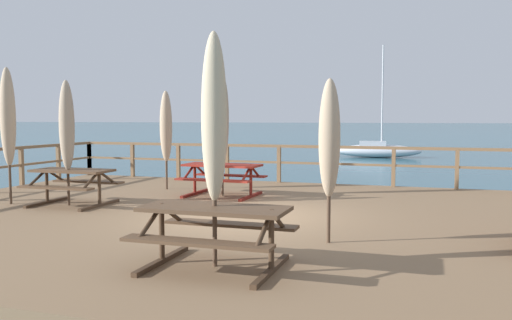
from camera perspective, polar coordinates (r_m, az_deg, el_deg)
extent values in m
plane|color=#2D5B6B|center=(10.59, -1.43, -10.53)|extent=(600.00, 600.00, 0.00)
cube|color=#846647|center=(10.49, -1.44, -8.20)|extent=(14.77, 10.96, 0.88)
cube|color=brown|center=(15.37, 5.32, 1.42)|extent=(14.47, 0.09, 0.08)
cube|color=brown|center=(15.41, 5.31, -0.33)|extent=(14.47, 0.07, 0.06)
cube|color=brown|center=(18.44, -17.15, 0.11)|extent=(0.10, 0.10, 1.05)
cube|color=brown|center=(17.56, -12.88, -0.01)|extent=(0.10, 0.10, 1.05)
cube|color=brown|center=(16.78, -8.18, -0.15)|extent=(0.10, 0.10, 1.05)
cube|color=brown|center=(16.13, -3.07, -0.29)|extent=(0.10, 0.10, 1.05)
cube|color=brown|center=(15.61, 2.43, -0.45)|extent=(0.10, 0.10, 1.05)
cube|color=brown|center=(15.25, 8.25, -0.61)|extent=(0.10, 0.10, 1.05)
cube|color=brown|center=(15.05, 14.29, -0.76)|extent=(0.10, 0.10, 1.05)
cube|color=brown|center=(15.02, 20.42, -0.92)|extent=(0.10, 0.10, 1.05)
cube|color=brown|center=(16.07, -23.47, -0.67)|extent=(0.10, 0.10, 1.05)
cube|color=brown|center=(17.23, -20.09, -0.25)|extent=(0.10, 0.10, 1.05)
cube|color=brown|center=(18.44, -17.15, 0.11)|extent=(0.10, 0.10, 1.05)
cube|color=brown|center=(6.71, -4.39, -5.14)|extent=(1.83, 0.77, 0.05)
cube|color=brown|center=(6.27, -6.35, -8.64)|extent=(1.82, 0.29, 0.04)
cube|color=brown|center=(7.28, -2.68, -6.78)|extent=(1.82, 0.29, 0.04)
cube|color=#432F1F|center=(7.17, -9.86, -10.38)|extent=(0.09, 1.40, 0.06)
cylinder|color=#432F1F|center=(7.09, -9.89, -7.72)|extent=(0.07, 0.07, 0.74)
cylinder|color=#432F1F|center=(6.80, -11.03, -6.36)|extent=(0.06, 0.63, 0.37)
cylinder|color=#432F1F|center=(7.29, -8.88, -5.61)|extent=(0.06, 0.63, 0.37)
cube|color=#432F1F|center=(6.63, 1.62, -11.54)|extent=(0.09, 1.40, 0.06)
cylinder|color=#432F1F|center=(6.55, 1.63, -8.68)|extent=(0.07, 0.07, 0.74)
cylinder|color=#432F1F|center=(6.24, 0.90, -7.27)|extent=(0.06, 0.63, 0.37)
cylinder|color=#432F1F|center=(6.76, 2.30, -6.35)|extent=(0.06, 0.63, 0.37)
cube|color=brown|center=(12.16, -18.80, -1.06)|extent=(1.69, 0.78, 0.05)
cube|color=brown|center=(11.75, -20.39, -2.76)|extent=(1.68, 0.30, 0.04)
cube|color=brown|center=(12.64, -17.25, -2.19)|extent=(1.68, 0.30, 0.04)
cube|color=#432F1F|center=(12.64, -21.13, -4.16)|extent=(0.10, 1.40, 0.06)
cylinder|color=#432F1F|center=(12.60, -21.17, -2.63)|extent=(0.07, 0.07, 0.74)
cylinder|color=#432F1F|center=(12.36, -22.02, -1.76)|extent=(0.06, 0.63, 0.37)
cylinder|color=#432F1F|center=(12.79, -20.41, -1.51)|extent=(0.06, 0.63, 0.37)
cube|color=#432F1F|center=(11.86, -16.14, -4.58)|extent=(0.10, 1.40, 0.06)
cylinder|color=#432F1F|center=(11.82, -16.17, -2.96)|extent=(0.07, 0.07, 0.74)
cylinder|color=#432F1F|center=(11.56, -16.97, -2.04)|extent=(0.06, 0.63, 0.37)
cylinder|color=#432F1F|center=(12.02, -15.45, -1.76)|extent=(0.06, 0.63, 0.37)
cube|color=maroon|center=(12.86, -3.58, -0.54)|extent=(1.83, 0.81, 0.05)
cube|color=maroon|center=(12.38, -4.61, -2.14)|extent=(1.82, 0.33, 0.04)
cube|color=maroon|center=(13.40, -2.62, -1.62)|extent=(1.82, 0.33, 0.04)
cube|color=maroon|center=(13.24, -6.45, -3.51)|extent=(0.12, 1.40, 0.06)
cylinder|color=maroon|center=(13.20, -6.47, -2.05)|extent=(0.07, 0.07, 0.74)
cylinder|color=maroon|center=(12.93, -7.03, -1.21)|extent=(0.07, 0.63, 0.37)
cylinder|color=maroon|center=(13.43, -5.94, -0.99)|extent=(0.07, 0.63, 0.37)
cube|color=maroon|center=(12.67, -0.55, -3.84)|extent=(0.12, 1.40, 0.06)
cylinder|color=maroon|center=(12.62, -0.55, -2.31)|extent=(0.07, 0.07, 0.74)
cylinder|color=maroon|center=(12.34, -1.01, -1.44)|extent=(0.07, 0.63, 0.37)
cylinder|color=maroon|center=(12.86, -0.11, -1.20)|extent=(0.07, 0.63, 0.37)
cylinder|color=#4C3828|center=(6.71, -4.41, 0.35)|extent=(0.06, 0.06, 2.76)
ellipsoid|color=#CCB793|center=(6.69, -4.44, 4.53)|extent=(0.32, 0.32, 2.10)
cylinder|color=#7A6E58|center=(6.69, -4.43, 3.18)|extent=(0.21, 0.21, 0.05)
cone|color=#4C3828|center=(6.76, -4.49, 12.70)|extent=(0.10, 0.10, 0.14)
cylinder|color=#4C3828|center=(12.10, -19.26, 1.35)|extent=(0.06, 0.06, 2.51)
ellipsoid|color=tan|center=(12.09, -19.32, 3.46)|extent=(0.32, 0.32, 1.91)
cylinder|color=#685B4C|center=(12.09, -19.30, 2.78)|extent=(0.21, 0.21, 0.05)
cone|color=#4C3828|center=(12.11, -19.42, 7.63)|extent=(0.10, 0.10, 0.14)
cylinder|color=#4C3828|center=(12.75, -24.61, 1.95)|extent=(0.06, 0.06, 2.78)
ellipsoid|color=tan|center=(12.75, -24.68, 4.17)|extent=(0.32, 0.32, 2.11)
cylinder|color=#71614F|center=(12.75, -24.66, 3.45)|extent=(0.21, 0.21, 0.05)
cone|color=#4C3828|center=(12.78, -24.82, 8.51)|extent=(0.10, 0.10, 0.14)
cylinder|color=#4C3828|center=(12.87, -3.57, 2.27)|extent=(0.06, 0.06, 2.74)
ellipsoid|color=tan|center=(12.86, -3.58, 4.43)|extent=(0.32, 0.32, 2.08)
cylinder|color=#685B4C|center=(12.86, -3.58, 3.74)|extent=(0.21, 0.21, 0.05)
cone|color=#4C3828|center=(12.89, -3.60, 8.68)|extent=(0.10, 0.10, 0.14)
cylinder|color=#4C3828|center=(14.26, -9.44, 1.80)|extent=(0.06, 0.06, 2.42)
ellipsoid|color=tan|center=(14.25, -9.47, 3.52)|extent=(0.32, 0.32, 1.84)
cylinder|color=#71614F|center=(14.25, -9.46, 2.97)|extent=(0.21, 0.21, 0.05)
cone|color=#4C3828|center=(14.26, -9.51, 6.95)|extent=(0.10, 0.10, 0.14)
cylinder|color=#4C3828|center=(8.06, 7.71, -0.60)|extent=(0.06, 0.06, 2.31)
ellipsoid|color=tan|center=(8.03, 7.74, 2.30)|extent=(0.32, 0.32, 1.75)
cylinder|color=#71614F|center=(8.04, 7.73, 1.37)|extent=(0.21, 0.21, 0.05)
cone|color=#4C3828|center=(8.04, 7.80, 8.12)|extent=(0.10, 0.10, 0.14)
ellipsoid|color=silver|center=(38.47, 12.63, 0.93)|extent=(6.14, 2.30, 0.90)
cube|color=silver|center=(38.44, 12.20, 1.68)|extent=(1.90, 1.28, 0.36)
cylinder|color=silver|center=(38.43, 13.18, 6.55)|extent=(0.10, 0.10, 7.00)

